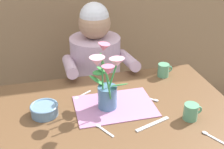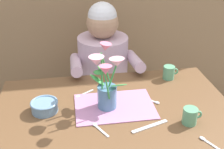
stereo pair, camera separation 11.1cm
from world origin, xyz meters
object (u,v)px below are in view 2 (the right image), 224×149
Objects in this scene: ceramic_mug at (190,116)px; tea_cup at (169,72)px; seated_person at (103,82)px; dinner_knife at (150,126)px; ceramic_bowl at (44,106)px; flower_vase at (107,82)px.

tea_cup is at bearing 83.88° from ceramic_mug.
dinner_knife is (0.12, -0.76, 0.18)m from seated_person.
ceramic_mug is 1.00× the size of tea_cup.
seated_person is 0.85m from ceramic_mug.
ceramic_mug is (0.31, -0.77, 0.22)m from seated_person.
seated_person is at bearing 80.32° from dinner_knife.
seated_person is 8.35× the size of ceramic_bowl.
dinner_knife is 0.50m from tea_cup.
tea_cup is (0.36, -0.33, 0.22)m from seated_person.
tea_cup is (0.72, 0.23, 0.01)m from ceramic_bowl.
ceramic_mug is (0.36, -0.19, -0.11)m from flower_vase.
seated_person reaches higher than ceramic_bowl.
flower_vase is at bearing -93.66° from seated_person.
dinner_knife is at bearing -22.65° from ceramic_bowl.
seated_person is 12.20× the size of tea_cup.
ceramic_mug reaches higher than ceramic_bowl.
ceramic_bowl is at bearing -121.10° from seated_person.
dinner_knife is (0.17, -0.19, -0.14)m from flower_vase.
flower_vase reaches higher than ceramic_mug.
dinner_knife is at bearing 179.77° from ceramic_mug.
ceramic_bowl is 1.46× the size of ceramic_mug.
flower_vase is 3.33× the size of ceramic_mug.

